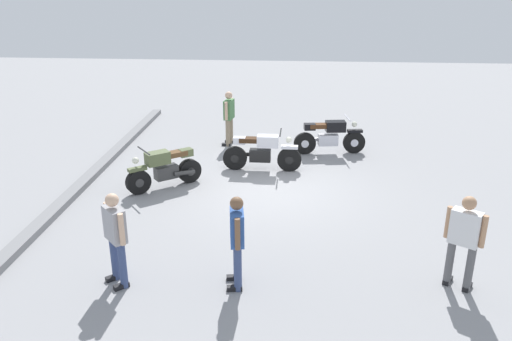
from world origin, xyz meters
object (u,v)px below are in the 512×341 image
motorcycle_olive_vintage (165,169)px  person_in_green_shirt (229,115)px  person_in_blue_shirt (237,237)px  motorcycle_silver_cruiser (262,152)px  motorcycle_black_cruiser (329,136)px  person_in_white_shirt (464,237)px  person_in_gray_shirt (115,234)px

motorcycle_olive_vintage → person_in_green_shirt: bearing=-145.8°
person_in_green_shirt → person_in_blue_shirt: person_in_green_shirt is taller
motorcycle_silver_cruiser → motorcycle_black_cruiser: same height
person_in_white_shirt → person_in_gray_shirt: size_ratio=1.01×
motorcycle_silver_cruiser → person_in_green_shirt: bearing=118.4°
motorcycle_olive_vintage → person_in_white_shirt: size_ratio=0.98×
motorcycle_black_cruiser → person_in_white_shirt: 7.05m
person_in_white_shirt → person_in_gray_shirt: 5.67m
motorcycle_black_cruiser → person_in_blue_shirt: size_ratio=1.29×
person_in_blue_shirt → motorcycle_black_cruiser: bearing=-113.4°
person_in_green_shirt → person_in_blue_shirt: 7.71m
motorcycle_black_cruiser → person_in_green_shirt: (0.61, 3.00, 0.41)m
person_in_white_shirt → person_in_green_shirt: person_in_white_shirt is taller
person_in_gray_shirt → person_in_blue_shirt: bearing=140.0°
motorcycle_silver_cruiser → motorcycle_olive_vintage: bearing=-147.9°
motorcycle_silver_cruiser → person_in_green_shirt: 2.47m
person_in_white_shirt → person_in_blue_shirt: (-0.22, 3.66, -0.03)m
motorcycle_olive_vintage → person_in_green_shirt: 3.75m
motorcycle_silver_cruiser → motorcycle_black_cruiser: (1.54, -1.87, 0.00)m
motorcycle_olive_vintage → person_in_gray_shirt: 4.21m
motorcycle_silver_cruiser → person_in_blue_shirt: bearing=-89.8°
motorcycle_silver_cruiser → person_in_white_shirt: bearing=-54.9°
person_in_white_shirt → person_in_gray_shirt: (-0.31, 5.66, -0.01)m
person_in_green_shirt → motorcycle_silver_cruiser: bearing=128.0°
person_in_gray_shirt → motorcycle_black_cruiser: bearing=-161.3°
person_in_blue_shirt → person_in_gray_shirt: (-0.09, 2.00, 0.02)m
motorcycle_black_cruiser → person_in_gray_shirt: 8.12m
motorcycle_olive_vintage → person_in_blue_shirt: (-4.09, -2.24, 0.43)m
motorcycle_olive_vintage → motorcycle_silver_cruiser: bearing=173.5°
person_in_blue_shirt → motorcycle_silver_cruiser: bearing=-98.7°
person_in_gray_shirt → motorcycle_olive_vintage: bearing=-129.3°
motorcycle_silver_cruiser → person_in_gray_shirt: person_in_gray_shirt is taller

